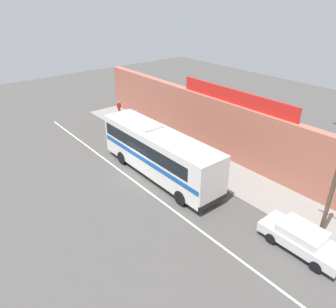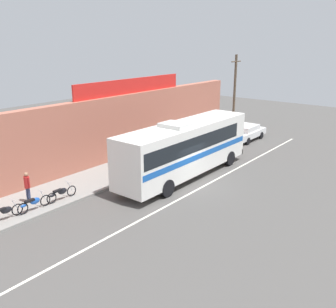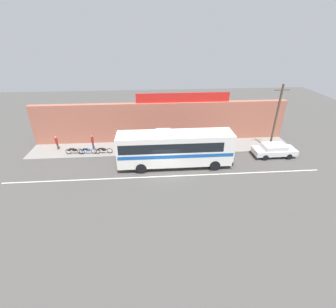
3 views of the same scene
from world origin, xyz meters
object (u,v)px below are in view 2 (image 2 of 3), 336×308
(parked_car, at_px, (246,132))
(motorcycle_black, at_px, (34,203))
(pedestrian_far_left, at_px, (27,185))
(intercity_bus, at_px, (185,146))
(motorcycle_blue, at_px, (5,212))
(motorcycle_red, at_px, (61,193))
(utility_pole, at_px, (234,95))

(parked_car, height_order, motorcycle_black, parked_car)
(pedestrian_far_left, bearing_deg, parked_car, -8.24)
(intercity_bus, distance_m, motorcycle_blue, 11.29)
(motorcycle_red, relative_size, pedestrian_far_left, 1.13)
(intercity_bus, relative_size, motorcycle_blue, 6.06)
(utility_pole, bearing_deg, motorcycle_red, 179.37)
(motorcycle_blue, distance_m, motorcycle_red, 3.20)
(parked_car, distance_m, pedestrian_far_left, 20.11)
(intercity_bus, bearing_deg, utility_pole, 13.58)
(motorcycle_blue, bearing_deg, motorcycle_black, -5.18)
(intercity_bus, xyz_separation_m, utility_pole, (11.33, 2.74, 1.86))
(utility_pole, height_order, pedestrian_far_left, utility_pole)
(pedestrian_far_left, bearing_deg, utility_pole, -3.86)
(motorcycle_blue, bearing_deg, pedestrian_far_left, 27.74)
(utility_pole, bearing_deg, parked_car, -100.24)
(utility_pole, xyz_separation_m, motorcycle_black, (-20.58, 0.22, -3.36))
(motorcycle_black, xyz_separation_m, motorcycle_red, (1.70, -0.02, 0.00))
(intercity_bus, xyz_separation_m, pedestrian_far_left, (-8.85, 4.10, -0.92))
(motorcycle_black, bearing_deg, parked_car, -4.91)
(utility_pole, height_order, motorcycle_red, utility_pole)
(motorcycle_red, xyz_separation_m, pedestrian_far_left, (-1.29, 1.16, 0.58))
(utility_pole, relative_size, motorcycle_black, 3.78)
(motorcycle_black, bearing_deg, utility_pole, -0.63)
(motorcycle_blue, height_order, motorcycle_red, same)
(utility_pole, bearing_deg, pedestrian_far_left, 176.14)
(intercity_bus, xyz_separation_m, motorcycle_red, (-7.56, 2.94, -1.50))
(motorcycle_blue, bearing_deg, intercity_bus, -16.06)
(utility_pole, xyz_separation_m, motorcycle_blue, (-22.08, 0.36, -3.36))
(motorcycle_black, distance_m, motorcycle_red, 1.70)
(intercity_bus, xyz_separation_m, motorcycle_black, (-9.26, 2.96, -1.50))
(parked_car, bearing_deg, pedestrian_far_left, 171.76)
(intercity_bus, height_order, motorcycle_blue, intercity_bus)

